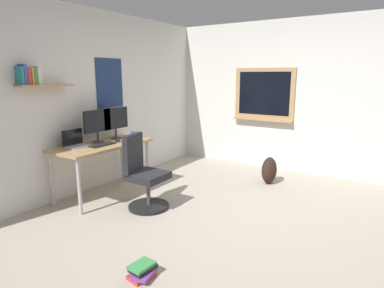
% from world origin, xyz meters
% --- Properties ---
extents(ground_plane, '(5.20, 5.20, 0.00)m').
position_xyz_m(ground_plane, '(0.00, 0.00, 0.00)').
color(ground_plane, '#ADA393').
rests_on(ground_plane, ground).
extents(wall_back, '(5.00, 0.30, 2.60)m').
position_xyz_m(wall_back, '(-0.01, 2.45, 1.30)').
color(wall_back, silver).
rests_on(wall_back, ground).
extents(wall_right, '(0.22, 5.00, 2.60)m').
position_xyz_m(wall_right, '(2.45, 0.03, 1.30)').
color(wall_right, silver).
rests_on(wall_right, ground).
extents(desk, '(1.38, 0.66, 0.74)m').
position_xyz_m(desk, '(-0.24, 2.04, 0.67)').
color(desk, tan).
rests_on(desk, ground).
extents(office_chair, '(0.52, 0.54, 0.95)m').
position_xyz_m(office_chair, '(-0.27, 1.27, 0.41)').
color(office_chair, black).
rests_on(office_chair, ground).
extents(laptop, '(0.31, 0.21, 0.23)m').
position_xyz_m(laptop, '(-0.55, 2.19, 0.79)').
color(laptop, '#ADAFB5').
rests_on(laptop, desk).
extents(monitor_primary, '(0.46, 0.17, 0.46)m').
position_xyz_m(monitor_primary, '(-0.20, 2.15, 1.01)').
color(monitor_primary, '#38383D').
rests_on(monitor_primary, desk).
extents(monitor_secondary, '(0.46, 0.17, 0.46)m').
position_xyz_m(monitor_secondary, '(0.14, 2.15, 1.01)').
color(monitor_secondary, '#38383D').
rests_on(monitor_secondary, desk).
extents(keyboard, '(0.37, 0.13, 0.02)m').
position_xyz_m(keyboard, '(-0.31, 1.96, 0.75)').
color(keyboard, black).
rests_on(keyboard, desk).
extents(computer_mouse, '(0.10, 0.06, 0.03)m').
position_xyz_m(computer_mouse, '(-0.03, 1.96, 0.76)').
color(computer_mouse, '#262628').
rests_on(computer_mouse, desk).
extents(coffee_mug, '(0.08, 0.08, 0.09)m').
position_xyz_m(coffee_mug, '(0.35, 2.01, 0.79)').
color(coffee_mug, '#334CA5').
rests_on(coffee_mug, desk).
extents(backpack, '(0.32, 0.22, 0.42)m').
position_xyz_m(backpack, '(1.52, 0.25, 0.21)').
color(backpack, black).
rests_on(backpack, ground).
extents(book_stack_on_floor, '(0.25, 0.21, 0.12)m').
position_xyz_m(book_stack_on_floor, '(-1.42, 0.29, 0.06)').
color(book_stack_on_floor, '#C63833').
rests_on(book_stack_on_floor, ground).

